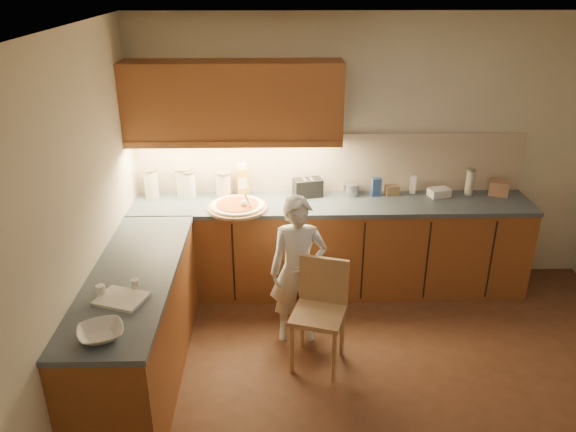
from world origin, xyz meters
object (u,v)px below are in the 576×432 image
(child, at_px, (298,271))
(wooden_chair, at_px, (320,305))
(oil_jug, at_px, (243,181))
(pizza_on_board, at_px, (238,206))
(toaster, at_px, (308,188))

(child, xyz_separation_m, wooden_chair, (0.16, -0.30, -0.14))
(wooden_chair, bearing_deg, oil_jug, 133.95)
(child, bearing_deg, wooden_chair, -62.38)
(pizza_on_board, relative_size, wooden_chair, 0.63)
(pizza_on_board, bearing_deg, child, -52.08)
(child, relative_size, wooden_chair, 1.48)
(toaster, bearing_deg, pizza_on_board, -168.58)
(child, distance_m, toaster, 1.05)
(oil_jug, bearing_deg, pizza_on_board, -95.61)
(oil_jug, height_order, toaster, oil_jug)
(child, bearing_deg, toaster, 81.66)
(child, relative_size, oil_jug, 4.01)
(pizza_on_board, distance_m, wooden_chair, 1.28)
(child, bearing_deg, oil_jug, 115.30)
(wooden_chair, xyz_separation_m, toaster, (-0.04, 1.28, 0.50))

